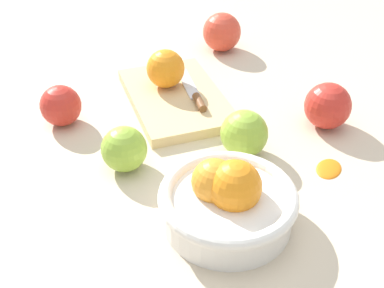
{
  "coord_description": "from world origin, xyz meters",
  "views": [
    {
      "loc": [
        -0.56,
        0.38,
        0.48
      ],
      "look_at": [
        -0.05,
        0.07,
        0.04
      ],
      "focal_mm": 47.26,
      "sensor_mm": 36.0,
      "label": 1
    }
  ],
  "objects": [
    {
      "name": "bowl",
      "position": [
        -0.17,
        0.09,
        0.04
      ],
      "size": [
        0.18,
        0.18,
        0.1
      ],
      "color": "white",
      "rests_on": "ground_plane"
    },
    {
      "name": "apple_back_center",
      "position": [
        0.0,
        0.16,
        0.03
      ],
      "size": [
        0.07,
        0.07,
        0.07
      ],
      "primitive_type": "sphere",
      "color": "#8EB738",
      "rests_on": "ground_plane"
    },
    {
      "name": "knife",
      "position": [
        0.1,
        -0.02,
        0.02
      ],
      "size": [
        0.15,
        0.06,
        0.01
      ],
      "color": "silver",
      "rests_on": "cutting_board"
    },
    {
      "name": "orange_on_board",
      "position": [
        0.16,
        -0.0,
        0.05
      ],
      "size": [
        0.07,
        0.07,
        0.07
      ],
      "primitive_type": "sphere",
      "color": "orange",
      "rests_on": "cutting_board"
    },
    {
      "name": "apple_front_left",
      "position": [
        -0.07,
        -0.18,
        0.04
      ],
      "size": [
        0.08,
        0.08,
        0.08
      ],
      "primitive_type": "sphere",
      "color": "red",
      "rests_on": "ground_plane"
    },
    {
      "name": "apple_back_right",
      "position": [
        0.16,
        0.2,
        0.03
      ],
      "size": [
        0.07,
        0.07,
        0.07
      ],
      "primitive_type": "sphere",
      "color": "red",
      "rests_on": "ground_plane"
    },
    {
      "name": "cutting_board",
      "position": [
        0.12,
        -0.0,
        0.01
      ],
      "size": [
        0.27,
        0.21,
        0.02
      ],
      "primitive_type": "cube",
      "rotation": [
        0.0,
        0.0,
        -0.22
      ],
      "color": "#DBB77F",
      "rests_on": "ground_plane"
    },
    {
      "name": "citrus_peel",
      "position": [
        -0.16,
        -0.1,
        0.0
      ],
      "size": [
        0.06,
        0.06,
        0.01
      ],
      "primitive_type": "ellipsoid",
      "rotation": [
        0.0,
        0.0,
        2.1
      ],
      "color": "orange",
      "rests_on": "ground_plane"
    },
    {
      "name": "ground_plane",
      "position": [
        0.0,
        0.0,
        0.0
      ],
      "size": [
        2.4,
        2.4,
        0.0
      ],
      "primitive_type": "plane",
      "color": "beige"
    },
    {
      "name": "apple_mid_left",
      "position": [
        -0.06,
        -0.01,
        0.04
      ],
      "size": [
        0.07,
        0.07,
        0.07
      ],
      "primitive_type": "sphere",
      "color": "#8EB738",
      "rests_on": "ground_plane"
    },
    {
      "name": "apple_front_right",
      "position": [
        0.26,
        -0.19,
        0.04
      ],
      "size": [
        0.08,
        0.08,
        0.08
      ],
      "primitive_type": "sphere",
      "color": "#D6422D",
      "rests_on": "ground_plane"
    }
  ]
}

